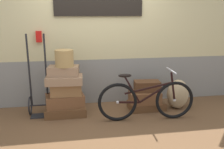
% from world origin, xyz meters
% --- Properties ---
extents(ground, '(9.72, 5.20, 0.06)m').
position_xyz_m(ground, '(0.00, 0.00, -0.03)').
color(ground, brown).
extents(station_building, '(7.72, 0.74, 2.51)m').
position_xyz_m(station_building, '(0.01, 0.85, 1.26)').
color(station_building, gray).
rests_on(station_building, ground).
extents(suitcase_0, '(0.71, 0.42, 0.15)m').
position_xyz_m(suitcase_0, '(-0.66, 0.20, 0.08)').
color(suitcase_0, brown).
rests_on(suitcase_0, ground).
extents(suitcase_1, '(0.69, 0.46, 0.21)m').
position_xyz_m(suitcase_1, '(-0.67, 0.24, 0.26)').
color(suitcase_1, brown).
rests_on(suitcase_1, suitcase_0).
extents(suitcase_2, '(0.53, 0.32, 0.21)m').
position_xyz_m(suitcase_2, '(-0.64, 0.24, 0.47)').
color(suitcase_2, olive).
rests_on(suitcase_2, suitcase_1).
extents(suitcase_3, '(0.64, 0.40, 0.14)m').
position_xyz_m(suitcase_3, '(-0.66, 0.19, 0.64)').
color(suitcase_3, '#937051').
rests_on(suitcase_3, suitcase_2).
extents(suitcase_4, '(0.55, 0.37, 0.16)m').
position_xyz_m(suitcase_4, '(-0.67, 0.25, 0.79)').
color(suitcase_4, '#937051').
rests_on(suitcase_4, suitcase_3).
extents(suitcase_5, '(0.67, 0.43, 0.14)m').
position_xyz_m(suitcase_5, '(0.83, 0.24, 0.07)').
color(suitcase_5, brown).
rests_on(suitcase_5, ground).
extents(suitcase_6, '(0.59, 0.38, 0.22)m').
position_xyz_m(suitcase_6, '(0.78, 0.20, 0.25)').
color(suitcase_6, brown).
rests_on(suitcase_6, suitcase_5).
extents(suitcase_7, '(0.49, 0.32, 0.19)m').
position_xyz_m(suitcase_7, '(0.83, 0.24, 0.45)').
color(suitcase_7, '#4C2D19').
rests_on(suitcase_7, suitcase_6).
extents(wicker_basket, '(0.31, 0.31, 0.29)m').
position_xyz_m(wicker_basket, '(-0.65, 0.22, 1.02)').
color(wicker_basket, '#A8844C').
rests_on(wicker_basket, suitcase_4).
extents(luggage_trolley, '(0.37, 0.39, 1.43)m').
position_xyz_m(luggage_trolley, '(-1.11, 0.31, 0.32)').
color(luggage_trolley, black).
rests_on(luggage_trolley, ground).
extents(burlap_sack, '(0.40, 0.34, 0.55)m').
position_xyz_m(burlap_sack, '(1.42, 0.19, 0.28)').
color(burlap_sack, tan).
rests_on(burlap_sack, ground).
extents(bicycle, '(1.62, 0.46, 0.85)m').
position_xyz_m(bicycle, '(0.67, -0.23, 0.35)').
color(bicycle, black).
rests_on(bicycle, ground).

